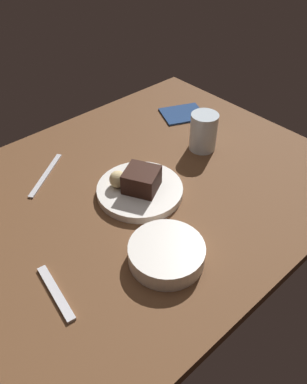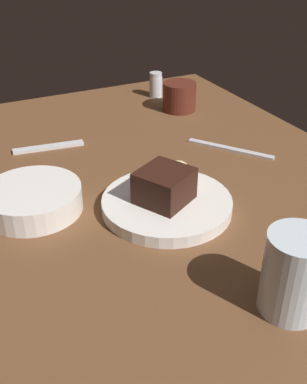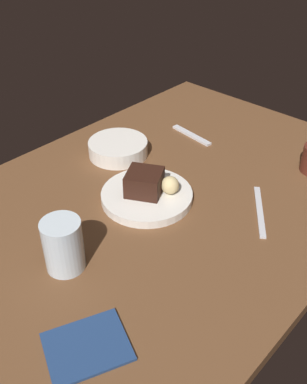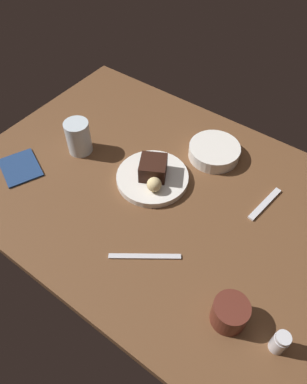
{
  "view_description": "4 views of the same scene",
  "coord_description": "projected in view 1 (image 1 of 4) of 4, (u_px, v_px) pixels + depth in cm",
  "views": [
    {
      "loc": [
        -42.66,
        -59.63,
        69.06
      ],
      "look_at": [
        5.97,
        -5.73,
        5.2
      ],
      "focal_mm": 35.92,
      "sensor_mm": 36.0,
      "label": 1
    },
    {
      "loc": [
        63.01,
        -33.24,
        46.54
      ],
      "look_at": [
        3.91,
        -4.08,
        6.58
      ],
      "focal_mm": 43.24,
      "sensor_mm": 36.0,
      "label": 2
    },
    {
      "loc": [
        66.38,
        56.92,
        67.41
      ],
      "look_at": [
        6.71,
        2.14,
        8.31
      ],
      "focal_mm": 41.01,
      "sensor_mm": 36.0,
      "label": 3
    },
    {
      "loc": [
        -39.36,
        57.39,
        86.57
      ],
      "look_at": [
        0.34,
        3.4,
        5.45
      ],
      "focal_mm": 33.65,
      "sensor_mm": 36.0,
      "label": 4
    }
  ],
  "objects": [
    {
      "name": "dessert_plate",
      "position": [
        140.0,
        190.0,
        0.99
      ],
      "size": [
        22.18,
        22.18,
        2.09
      ],
      "primitive_type": "cylinder",
      "color": "white",
      "rests_on": "dining_table"
    },
    {
      "name": "dining_table",
      "position": [
        122.0,
        202.0,
        0.99
      ],
      "size": [
        120.0,
        84.0,
        3.0
      ],
      "primitive_type": "cube",
      "color": "brown",
      "rests_on": "ground"
    },
    {
      "name": "chocolate_cake_slice",
      "position": [
        142.0,
        180.0,
        0.96
      ],
      "size": [
        10.87,
        11.0,
        5.56
      ],
      "primitive_type": "cube",
      "rotation": [
        0.0,
        0.0,
        2.07
      ],
      "color": "black",
      "rests_on": "dessert_plate"
    },
    {
      "name": "dessert_spoon",
      "position": [
        56.0,
        293.0,
        0.77
      ],
      "size": [
        3.76,
        15.11,
        0.7
      ],
      "primitive_type": "cube",
      "rotation": [
        0.0,
        0.0,
        1.44
      ],
      "color": "silver",
      "rests_on": "dining_table"
    },
    {
      "name": "butter_knife",
      "position": [
        46.0,
        175.0,
        1.05
      ],
      "size": [
        16.24,
        12.24,
        0.5
      ],
      "primitive_type": "cube",
      "rotation": [
        0.0,
        0.0,
        0.62
      ],
      "color": "silver",
      "rests_on": "dining_table"
    },
    {
      "name": "side_bowl",
      "position": [
        166.0,
        253.0,
        0.82
      ],
      "size": [
        16.52,
        16.52,
        4.19
      ],
      "primitive_type": "cylinder",
      "color": "white",
      "rests_on": "dining_table"
    },
    {
      "name": "water_glass",
      "position": [
        203.0,
        132.0,
        1.11
      ],
      "size": [
        7.95,
        7.95,
        11.23
      ],
      "primitive_type": "cylinder",
      "color": "silver",
      "rests_on": "dining_table"
    },
    {
      "name": "bread_roll",
      "position": [
        118.0,
        179.0,
        0.97
      ],
      "size": [
        4.4,
        4.4,
        4.4
      ],
      "primitive_type": "sphere",
      "color": "#DBC184",
      "rests_on": "dessert_plate"
    },
    {
      "name": "folded_napkin",
      "position": [
        183.0,
        114.0,
        1.3
      ],
      "size": [
        17.02,
        15.71,
        0.6
      ],
      "primitive_type": "cube",
      "rotation": [
        0.0,
        0.0,
        -0.42
      ],
      "color": "navy",
      "rests_on": "dining_table"
    }
  ]
}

